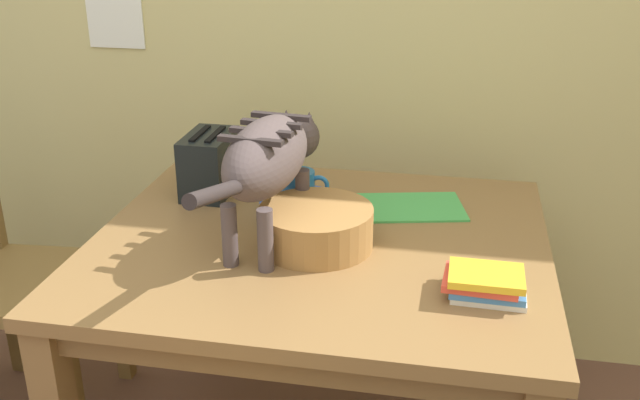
% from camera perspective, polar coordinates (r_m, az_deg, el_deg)
% --- Properties ---
extents(dining_table, '(1.10, 0.97, 0.72)m').
position_cam_1_polar(dining_table, '(1.85, 0.00, -5.42)').
color(dining_table, olive).
rests_on(dining_table, ground_plane).
extents(cat, '(0.20, 0.67, 0.31)m').
position_cam_1_polar(cat, '(1.72, -3.89, 3.31)').
color(cat, '#4F4141').
rests_on(cat, dining_table).
extents(saucer_bowl, '(0.21, 0.21, 0.03)m').
position_cam_1_polar(saucer_bowl, '(1.97, -1.66, -0.26)').
color(saucer_bowl, blue).
rests_on(saucer_bowl, dining_table).
extents(coffee_mug, '(0.13, 0.09, 0.08)m').
position_cam_1_polar(coffee_mug, '(1.95, -1.58, 1.16)').
color(coffee_mug, '#2B7BBD').
rests_on(coffee_mug, saucer_bowl).
extents(magazine, '(0.33, 0.25, 0.01)m').
position_cam_1_polar(magazine, '(1.98, 6.88, -0.55)').
color(magazine, green).
rests_on(magazine, dining_table).
extents(book_stack, '(0.18, 0.13, 0.06)m').
position_cam_1_polar(book_stack, '(1.58, 12.73, -6.33)').
color(book_stack, silver).
rests_on(book_stack, dining_table).
extents(wicker_basket, '(0.27, 0.27, 0.10)m').
position_cam_1_polar(wicker_basket, '(1.74, -0.32, -2.07)').
color(wicker_basket, '#9F6F3A').
rests_on(wicker_basket, dining_table).
extents(toaster, '(0.12, 0.20, 0.18)m').
position_cam_1_polar(toaster, '(2.07, -8.58, 2.80)').
color(toaster, black).
rests_on(toaster, dining_table).
extents(wooden_chair_near, '(0.45, 0.45, 0.94)m').
position_cam_1_polar(wooden_chair_near, '(2.34, -22.67, -5.57)').
color(wooden_chair_near, brown).
rests_on(wooden_chair_near, ground_plane).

